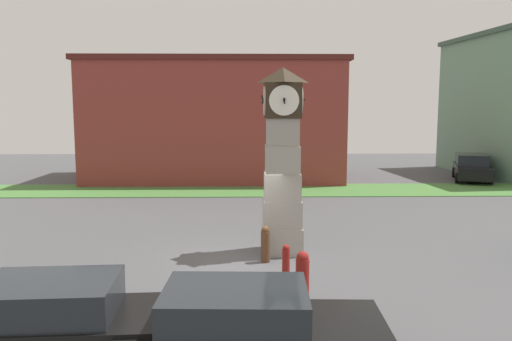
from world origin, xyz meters
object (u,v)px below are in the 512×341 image
object	(u,v)px
bollard_mid_row	(286,261)
car_near_tower	(64,323)
bollard_far_row	(302,275)
car_by_building	(249,328)
bollard_near_tower	(265,244)
car_silver_hatch	(472,167)
clock_tower	(282,166)

from	to	relation	value
bollard_mid_row	car_near_tower	world-z (taller)	car_near_tower
bollard_far_row	car_by_building	xyz separation A→B (m)	(-1.25, -3.07, 0.15)
bollard_near_tower	car_near_tower	size ratio (longest dim) A/B	0.26
bollard_far_row	car_by_building	size ratio (longest dim) A/B	0.26
bollard_far_row	car_near_tower	bearing A→B (deg)	-146.51
car_silver_hatch	clock_tower	bearing A→B (deg)	-130.29
car_by_building	car_silver_hatch	size ratio (longest dim) A/B	0.90
bollard_near_tower	car_silver_hatch	size ratio (longest dim) A/B	0.21
car_near_tower	car_silver_hatch	size ratio (longest dim) A/B	0.84
bollard_mid_row	car_by_building	distance (m)	4.62
bollard_near_tower	car_by_building	xyz separation A→B (m)	(-0.51, -5.96, 0.20)
bollard_mid_row	bollard_far_row	bearing A→B (deg)	-79.51
bollard_far_row	car_silver_hatch	distance (m)	22.61
bollard_mid_row	car_by_building	xyz separation A→B (m)	(-0.99, -4.50, 0.27)
bollard_far_row	car_silver_hatch	world-z (taller)	car_silver_hatch
bollard_far_row	car_silver_hatch	size ratio (longest dim) A/B	0.23
clock_tower	bollard_near_tower	distance (m)	2.44
bollard_near_tower	car_silver_hatch	xyz separation A→B (m)	(13.23, 15.96, 0.28)
bollard_far_row	bollard_near_tower	bearing A→B (deg)	104.42
bollard_near_tower	clock_tower	bearing A→B (deg)	61.34
bollard_far_row	bollard_mid_row	bearing A→B (deg)	100.49
clock_tower	car_near_tower	distance (m)	8.23
car_by_building	car_silver_hatch	bearing A→B (deg)	57.92
bollard_mid_row	car_silver_hatch	world-z (taller)	car_silver_hatch
bollard_mid_row	bollard_near_tower	bearing A→B (deg)	108.17
bollard_mid_row	bollard_far_row	world-z (taller)	bollard_far_row
bollard_mid_row	car_by_building	world-z (taller)	car_by_building
bollard_near_tower	car_by_building	world-z (taller)	car_by_building
clock_tower	bollard_far_row	world-z (taller)	clock_tower
bollard_near_tower	car_by_building	distance (m)	5.98
car_silver_hatch	bollard_far_row	bearing A→B (deg)	-123.52
bollard_near_tower	bollard_far_row	bearing A→B (deg)	-75.58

